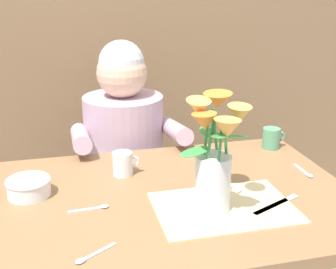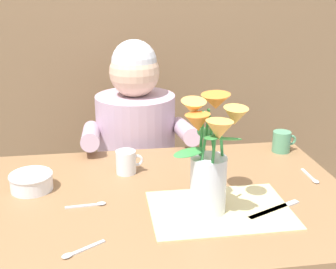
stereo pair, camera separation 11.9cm
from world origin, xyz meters
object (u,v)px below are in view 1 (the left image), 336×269
Objects in this scene: flower_vase at (215,155)px; ceramic_bowl at (29,186)px; dinner_knife at (276,205)px; coffee_cup at (123,164)px; tea_cup at (271,138)px; seated_person at (125,170)px.

flower_vase is 0.58m from ceramic_bowl.
dinner_knife is 2.04× the size of coffee_cup.
tea_cup is at bearing 47.24° from flower_vase.
seated_person is 8.35× the size of ceramic_bowl.
dinner_knife is at bearing -114.33° from tea_cup.
flower_vase is 3.56× the size of tea_cup.
dinner_knife is at bearing -6.06° from flower_vase.
coffee_cup is (0.30, 0.08, 0.01)m from ceramic_bowl.
tea_cup is at bearing 41.10° from dinner_knife.
ceramic_bowl is (-0.37, -0.51, 0.21)m from seated_person.
flower_vase is 2.44× the size of ceramic_bowl.
ceramic_bowl is 0.72× the size of dinner_knife.
coffee_cup reaches higher than dinner_knife.
seated_person is 0.85m from dinner_knife.
flower_vase reaches higher than coffee_cup.
tea_cup is (0.39, 0.42, -0.13)m from flower_vase.
coffee_cup is (-0.07, -0.43, 0.22)m from seated_person.
ceramic_bowl is 0.92m from tea_cup.
flower_vase is (0.15, -0.74, 0.35)m from seated_person.
coffee_cup is at bearing -94.37° from seated_person.
seated_person is 0.66m from tea_cup.
dinner_knife is at bearing -39.01° from coffee_cup.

